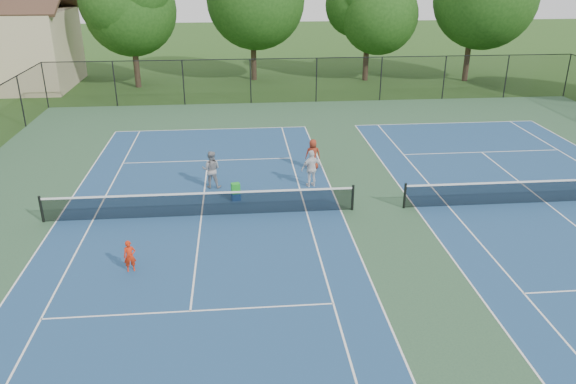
{
  "coord_description": "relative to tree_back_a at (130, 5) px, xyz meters",
  "views": [
    {
      "loc": [
        -5.46,
        -19.97,
        9.31
      ],
      "look_at": [
        -3.71,
        -1.0,
        1.3
      ],
      "focal_mm": 35.0,
      "sensor_mm": 36.0,
      "label": 1
    }
  ],
  "objects": [
    {
      "name": "ground",
      "position": [
        13.0,
        -24.0,
        -6.04
      ],
      "size": [
        140.0,
        140.0,
        0.0
      ],
      "primitive_type": "plane",
      "color": "#234716",
      "rests_on": "ground"
    },
    {
      "name": "court_pad",
      "position": [
        13.0,
        -24.0,
        -6.03
      ],
      "size": [
        36.0,
        36.0,
        0.01
      ],
      "primitive_type": "cube",
      "color": "#2B4C35",
      "rests_on": "ground"
    },
    {
      "name": "tennis_court_left",
      "position": [
        6.0,
        -24.0,
        -5.94
      ],
      "size": [
        12.0,
        23.83,
        1.07
      ],
      "color": "navy",
      "rests_on": "ground"
    },
    {
      "name": "tennis_court_right",
      "position": [
        20.0,
        -24.0,
        -5.94
      ],
      "size": [
        12.0,
        23.83,
        1.07
      ],
      "color": "navy",
      "rests_on": "ground"
    },
    {
      "name": "perimeter_fence",
      "position": [
        13.0,
        -24.0,
        -4.44
      ],
      "size": [
        36.08,
        36.08,
        3.02
      ],
      "color": "black",
      "rests_on": "ground"
    },
    {
      "name": "tree_back_a",
      "position": [
        0.0,
        0.0,
        0.0
      ],
      "size": [
        6.8,
        6.8,
        9.15
      ],
      "color": "#2D2116",
      "rests_on": "ground"
    },
    {
      "name": "tree_back_c",
      "position": [
        18.0,
        1.0,
        -0.56
      ],
      "size": [
        6.0,
        6.0,
        8.4
      ],
      "color": "#2D2116",
      "rests_on": "ground"
    },
    {
      "name": "clapboard_house",
      "position": [
        -10.0,
        1.0,
        -2.95
      ],
      "size": [
        10.8,
        8.1,
        7.65
      ],
      "color": "tan",
      "rests_on": "ground"
    },
    {
      "name": "child_player",
      "position": [
        3.97,
        -27.96,
        -5.51
      ],
      "size": [
        0.43,
        0.33,
        1.06
      ],
      "primitive_type": "imported",
      "rotation": [
        0.0,
        0.0,
        0.21
      ],
      "color": "red",
      "rests_on": "ground"
    },
    {
      "name": "instructor",
      "position": [
        6.32,
        -21.08,
        -5.21
      ],
      "size": [
        0.89,
        0.74,
        1.66
      ],
      "primitive_type": "imported",
      "rotation": [
        0.0,
        0.0,
        3.0
      ],
      "color": "gray",
      "rests_on": "ground"
    },
    {
      "name": "bystander_a",
      "position": [
        10.66,
        -21.36,
        -5.21
      ],
      "size": [
        1.04,
        0.66,
        1.65
      ],
      "primitive_type": "imported",
      "rotation": [
        0.0,
        0.0,
        3.43
      ],
      "color": "silver",
      "rests_on": "ground"
    },
    {
      "name": "bystander_c",
      "position": [
        11.0,
        -19.19,
        -5.31
      ],
      "size": [
        0.71,
        0.46,
        1.45
      ],
      "primitive_type": "imported",
      "rotation": [
        0.0,
        0.0,
        3.14
      ],
      "color": "maroon",
      "rests_on": "ground"
    },
    {
      "name": "ball_crate",
      "position": [
        7.35,
        -22.57,
        -5.88
      ],
      "size": [
        0.42,
        0.37,
        0.31
      ],
      "primitive_type": "cube",
      "rotation": [
        0.0,
        0.0,
        0.22
      ],
      "color": "navy",
      "rests_on": "ground"
    },
    {
      "name": "ball_hopper",
      "position": [
        7.35,
        -22.57,
        -5.51
      ],
      "size": [
        0.39,
        0.35,
        0.43
      ],
      "primitive_type": "cube",
      "rotation": [
        0.0,
        0.0,
        0.22
      ],
      "color": "green",
      "rests_on": "ball_crate"
    }
  ]
}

